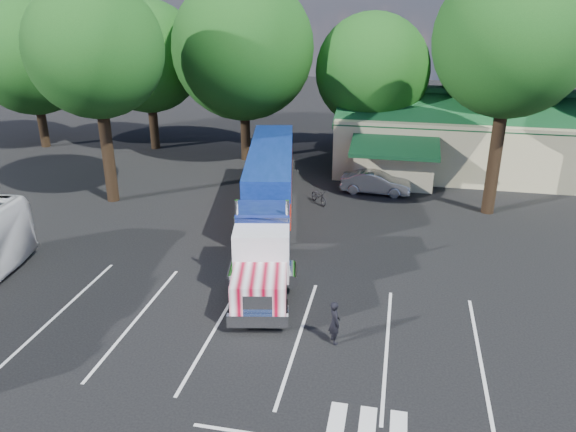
% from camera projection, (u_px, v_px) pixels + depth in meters
% --- Properties ---
extents(ground, '(120.00, 120.00, 0.00)m').
position_uv_depth(ground, '(256.00, 259.00, 26.66)').
color(ground, black).
rests_on(ground, ground).
extents(event_hall, '(24.20, 14.12, 5.55)m').
position_uv_depth(event_hall, '(508.00, 138.00, 39.43)').
color(event_hall, tan).
rests_on(event_hall, ground).
extents(tree_row_a, '(9.00, 9.00, 11.68)m').
position_uv_depth(tree_row_a, '(31.00, 56.00, 43.07)').
color(tree_row_a, black).
rests_on(tree_row_a, ground).
extents(tree_row_b, '(8.40, 8.40, 11.35)m').
position_uv_depth(tree_row_b, '(148.00, 57.00, 42.58)').
color(tree_row_b, black).
rests_on(tree_row_b, ground).
extents(tree_row_c, '(10.00, 10.00, 13.05)m').
position_uv_depth(tree_row_c, '(243.00, 49.00, 39.29)').
color(tree_row_c, black).
rests_on(tree_row_c, ground).
extents(tree_row_d, '(8.00, 8.00, 10.60)m').
position_uv_depth(tree_row_d, '(372.00, 71.00, 39.33)').
color(tree_row_d, black).
rests_on(tree_row_d, ground).
extents(tree_row_e, '(9.60, 9.60, 12.90)m').
position_uv_depth(tree_row_e, '(509.00, 51.00, 37.54)').
color(tree_row_e, black).
rests_on(tree_row_e, ground).
extents(tree_near_left, '(7.60, 7.60, 12.65)m').
position_uv_depth(tree_near_left, '(95.00, 50.00, 30.77)').
color(tree_near_left, black).
rests_on(tree_near_left, ground).
extents(tree_near_right, '(8.00, 8.00, 13.50)m').
position_uv_depth(tree_near_right, '(512.00, 40.00, 28.68)').
color(tree_near_right, black).
rests_on(tree_near_right, ground).
extents(semi_truck, '(5.75, 18.65, 3.89)m').
position_uv_depth(semi_truck, '(269.00, 189.00, 29.32)').
color(semi_truck, black).
rests_on(semi_truck, ground).
extents(woman, '(0.63, 0.72, 1.66)m').
position_uv_depth(woman, '(335.00, 322.00, 20.05)').
color(woman, black).
rests_on(woman, ground).
extents(bicycle, '(1.51, 1.68, 0.88)m').
position_uv_depth(bicycle, '(319.00, 196.00, 33.42)').
color(bicycle, black).
rests_on(bicycle, ground).
extents(silver_sedan, '(4.38, 1.71, 1.42)m').
position_uv_depth(silver_sedan, '(376.00, 182.00, 34.99)').
color(silver_sedan, '#9D9FA4').
rests_on(silver_sedan, ground).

